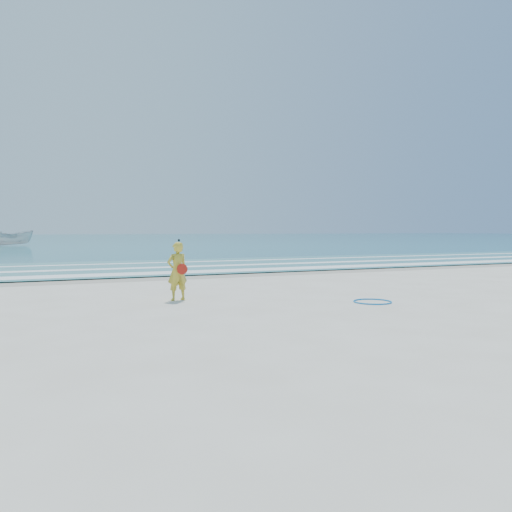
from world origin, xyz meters
name	(u,v)px	position (x,y,z in m)	size (l,w,h in m)	color
ground	(312,311)	(0.00, 0.00, 0.00)	(400.00, 400.00, 0.00)	silver
wet_sand	(193,276)	(0.00, 9.00, 0.00)	(400.00, 2.40, 0.00)	#B2A893
ocean	(65,238)	(0.00, 105.00, 0.02)	(400.00, 190.00, 0.04)	#19727F
shallow	(163,266)	(0.00, 14.00, 0.04)	(400.00, 10.00, 0.01)	#59B7AD
foam_near	(184,272)	(0.00, 10.30, 0.05)	(400.00, 1.40, 0.01)	white
foam_mid	(167,267)	(0.00, 13.20, 0.05)	(400.00, 0.90, 0.01)	white
foam_far	(152,263)	(0.00, 16.50, 0.05)	(400.00, 0.60, 0.01)	white
hoop	(372,302)	(2.03, 0.56, 0.02)	(0.93, 0.93, 0.03)	#0B77C8
boat	(12,238)	(-8.00, 51.52, 0.88)	(1.63, 4.34, 1.68)	silver
buoy	(179,240)	(14.26, 64.89, 0.22)	(0.35, 0.35, 0.35)	black
woman	(177,271)	(-2.25, 2.81, 0.73)	(0.59, 0.44, 1.47)	gold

